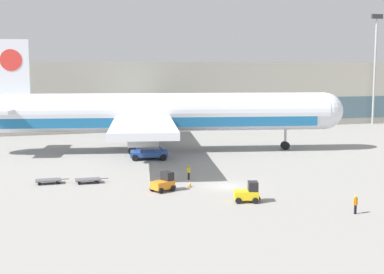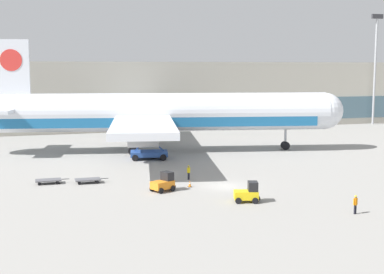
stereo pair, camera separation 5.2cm
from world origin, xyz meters
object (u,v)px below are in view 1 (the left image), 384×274
Objects in this scene: light_mast at (375,61)px; scissor_lift_loader at (149,145)px; baggage_dolly_second at (88,180)px; baggage_dolly_lead at (49,180)px; ground_crew_far at (189,171)px; ground_crew_near at (356,203)px; traffic_cone_near at (190,184)px; baggage_tug_foreground at (248,193)px; airplane_main at (155,114)px; baggage_tug_mid at (164,183)px.

light_mast reaches higher than scissor_lift_loader.
light_mast is 6.67× the size of baggage_dolly_second.
ground_crew_far is (15.64, -2.37, 0.59)m from baggage_dolly_lead.
baggage_dolly_second is 2.19× the size of ground_crew_near.
traffic_cone_near is (-58.75, -49.86, -13.85)m from light_mast.
baggage_tug_foreground is at bearing -43.34° from baggage_dolly_second.
baggage_dolly_lead is at bearing -149.25° from light_mast.
baggage_dolly_lead is at bearing 167.26° from baggage_dolly_second.
baggage_tug_foreground is at bearing -133.75° from light_mast.
airplane_main is 21.03× the size of baggage_tug_foreground.
light_mast is 8.79× the size of baggage_tug_mid.
light_mast reaches higher than baggage_dolly_lead.
ground_crew_near is at bearing -104.15° from ground_crew_far.
light_mast is 6.67× the size of baggage_dolly_lead.
ground_crew_far is at bearing -80.92° from airplane_main.
airplane_main reaches higher than scissor_lift_loader.
airplane_main is 21.93m from ground_crew_far.
airplane_main is 34.33× the size of ground_crew_far.
scissor_lift_loader is 3.40× the size of ground_crew_far.
traffic_cone_near is (10.38, -5.24, -0.03)m from baggage_dolly_second.
baggage_tug_mid is (-2.75, -19.72, -1.19)m from scissor_lift_loader.
light_mast is 62.50m from airplane_main.
baggage_tug_foreground is at bearing -70.04° from scissor_lift_loader.
baggage_dolly_lead is (-73.38, -43.67, -13.81)m from light_mast.
airplane_main is 25.85m from traffic_cone_near.
baggage_tug_foreground reaches higher than traffic_cone_near.
light_mast reaches higher than traffic_cone_near.
ground_crew_near is at bearing -69.74° from baggage_tug_mid.
ground_crew_near is 18.21m from traffic_cone_near.
scissor_lift_loader is 1.54× the size of baggage_dolly_lead.
ground_crew_near is at bearing -52.93° from traffic_cone_near.
baggage_tug_foreground is at bearing -75.71° from airplane_main.
airplane_main is at bearing 108.79° from baggage_tug_foreground.
light_mast is 86.50m from baggage_dolly_lead.
light_mast is 81.26m from ground_crew_near.
scissor_lift_loader is 19.94m from baggage_tug_mid.
traffic_cone_near is (3.16, 1.00, -0.52)m from baggage_tug_mid.
traffic_cone_near is (0.40, -18.72, -1.71)m from scissor_lift_loader.
light_mast reaches higher than airplane_main.
ground_crew_near reaches higher than ground_crew_far.
scissor_lift_loader reaches higher than baggage_tug_mid.
baggage_dolly_second is 5.11× the size of traffic_cone_near.
airplane_main is 27.14m from baggage_tug_mid.
ground_crew_far reaches higher than baggage_dolly_second.
ground_crew_near is 20.88m from ground_crew_far.
scissor_lift_loader is 16.85m from baggage_dolly_second.
ground_crew_far is (4.16, 4.82, 0.10)m from baggage_tug_mid.
baggage_tug_mid is at bearing 150.26° from baggage_tug_foreground.
traffic_cone_near is at bearing -147.39° from ground_crew_far.
baggage_tug_mid is at bearing -140.59° from light_mast.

